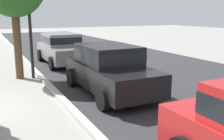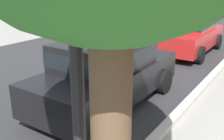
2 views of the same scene
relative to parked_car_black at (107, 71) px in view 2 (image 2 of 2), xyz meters
The scene contains 5 objects.
street_surface 3.08m from the parked_car_black, 88.67° to the left, with size 60.00×9.00×0.01m, color #2D2D30.
curb_stone 1.81m from the parked_car_black, 87.59° to the right, with size 60.00×0.20×0.12m, color #B2AFA8.
parked_car_black is the anchor object (origin of this frame).
parked_car_red 5.82m from the parked_car_black, ahead, with size 4.11×1.94×1.56m.
lamp_post 4.05m from the parked_car_black, 149.02° to the right, with size 0.32×0.32×3.90m.
Camera 2 is at (-4.81, 1.21, 2.78)m, focal length 42.54 mm.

